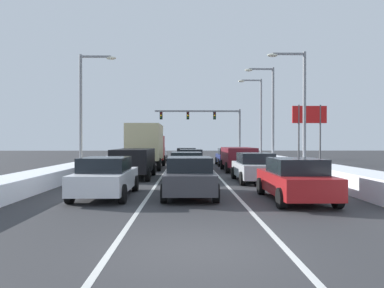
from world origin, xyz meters
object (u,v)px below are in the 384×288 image
at_px(sedan_green_center_lane_second, 186,165).
at_px(street_lamp_right_mid, 269,107).
at_px(sedan_gray_center_lane_third, 191,159).
at_px(sedan_silver_left_lane_fourth, 157,155).
at_px(suv_black_left_lane_second, 134,160).
at_px(sedan_tan_center_lane_fourth, 186,156).
at_px(roadside_sign_right, 309,121).
at_px(street_lamp_right_near, 299,100).
at_px(street_lamp_left_mid, 86,101).
at_px(suv_maroon_right_lane_third, 238,157).
at_px(sedan_navy_right_lane_fourth, 228,157).
at_px(street_lamp_right_far, 258,112).
at_px(sedan_white_left_lane_nearest, 106,177).
at_px(sedan_red_right_lane_nearest, 295,179).
at_px(sedan_silver_right_lane_second, 255,167).
at_px(box_truck_left_lane_third, 147,144).
at_px(sedan_charcoal_center_lane_nearest, 190,176).
at_px(traffic_light_gantry, 210,121).

height_order(sedan_green_center_lane_second, street_lamp_right_mid, street_lamp_right_mid).
bearing_deg(sedan_gray_center_lane_third, sedan_silver_left_lane_fourth, 108.96).
bearing_deg(suv_black_left_lane_second, sedan_tan_center_lane_fourth, 75.91).
bearing_deg(sedan_tan_center_lane_fourth, sedan_gray_center_lane_third, -86.60).
xyz_separation_m(sedan_gray_center_lane_third, roadside_sign_right, (11.10, 6.44, 3.25)).
bearing_deg(street_lamp_right_mid, street_lamp_right_near, -88.26).
bearing_deg(street_lamp_left_mid, sedan_silver_left_lane_fourth, 67.94).
xyz_separation_m(suv_maroon_right_lane_third, sedan_green_center_lane_second, (-3.65, -5.26, -0.25)).
height_order(sedan_navy_right_lane_fourth, street_lamp_right_far, street_lamp_right_far).
xyz_separation_m(sedan_gray_center_lane_third, sedan_white_left_lane_nearest, (-3.41, -13.40, 0.00)).
distance_m(street_lamp_right_mid, roadside_sign_right, 4.28).
bearing_deg(sedan_red_right_lane_nearest, suv_black_left_lane_second, 130.32).
xyz_separation_m(sedan_gray_center_lane_third, sedan_silver_left_lane_fourth, (-3.33, 9.68, 0.00)).
xyz_separation_m(street_lamp_right_far, street_lamp_left_mid, (-15.27, -14.15, -0.36)).
bearing_deg(sedan_green_center_lane_second, sedan_silver_left_lane_fourth, 100.17).
height_order(sedan_silver_right_lane_second, box_truck_left_lane_third, box_truck_left_lane_third).
bearing_deg(sedan_red_right_lane_nearest, sedan_charcoal_center_lane_nearest, 163.14).
bearing_deg(box_truck_left_lane_third, street_lamp_right_mid, 23.07).
bearing_deg(suv_black_left_lane_second, sedan_green_center_lane_second, -10.06).
xyz_separation_m(sedan_silver_left_lane_fourth, roadside_sign_right, (14.43, -3.25, 3.25)).
xyz_separation_m(suv_maroon_right_lane_third, sedan_charcoal_center_lane_nearest, (-3.53, -11.65, -0.25)).
height_order(sedan_silver_right_lane_second, sedan_silver_left_lane_fourth, same).
distance_m(sedan_red_right_lane_nearest, roadside_sign_right, 22.44).
bearing_deg(street_lamp_left_mid, street_lamp_right_near, -6.28).
bearing_deg(sedan_navy_right_lane_fourth, sedan_tan_center_lane_fourth, 164.73).
bearing_deg(street_lamp_right_far, sedan_green_center_lane_second, -111.66).
xyz_separation_m(sedan_silver_left_lane_fourth, street_lamp_right_mid, (10.44, -4.28, 4.43)).
relative_size(sedan_silver_left_lane_fourth, street_lamp_right_mid, 0.51).
bearing_deg(sedan_white_left_lane_nearest, traffic_light_gantry, 79.47).
bearing_deg(roadside_sign_right, suv_maroon_right_lane_third, -133.99).
xyz_separation_m(sedan_tan_center_lane_fourth, street_lamp_right_far, (8.00, 7.71, 4.59)).
relative_size(sedan_red_right_lane_nearest, roadside_sign_right, 0.82).
bearing_deg(sedan_gray_center_lane_third, street_lamp_right_far, 60.02).
distance_m(sedan_green_center_lane_second, street_lamp_right_far, 22.22).
bearing_deg(roadside_sign_right, sedan_green_center_lane_second, -130.65).
bearing_deg(sedan_green_center_lane_second, suv_black_left_lane_second, 169.94).
distance_m(sedan_red_right_lane_nearest, street_lamp_left_mid, 18.03).
relative_size(sedan_navy_right_lane_fourth, suv_black_left_lane_second, 0.92).
distance_m(suv_maroon_right_lane_third, traffic_light_gantry, 21.19).
bearing_deg(sedan_silver_left_lane_fourth, sedan_navy_right_lane_fourth, -37.48).
bearing_deg(sedan_green_center_lane_second, box_truck_left_lane_third, 111.31).
bearing_deg(sedan_navy_right_lane_fourth, sedan_silver_right_lane_second, -90.49).
relative_size(sedan_charcoal_center_lane_nearest, street_lamp_left_mid, 0.54).
xyz_separation_m(sedan_tan_center_lane_fourth, street_lamp_left_mid, (-7.26, -6.44, 4.22)).
bearing_deg(box_truck_left_lane_third, suv_black_left_lane_second, -89.45).
bearing_deg(sedan_silver_right_lane_second, suv_black_left_lane_second, 162.75).
relative_size(box_truck_left_lane_third, street_lamp_left_mid, 0.86).
bearing_deg(box_truck_left_lane_third, traffic_light_gantry, 71.66).
height_order(sedan_green_center_lane_second, sedan_white_left_lane_nearest, same).
xyz_separation_m(sedan_gray_center_lane_third, suv_black_left_lane_second, (-3.33, -6.38, 0.25)).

